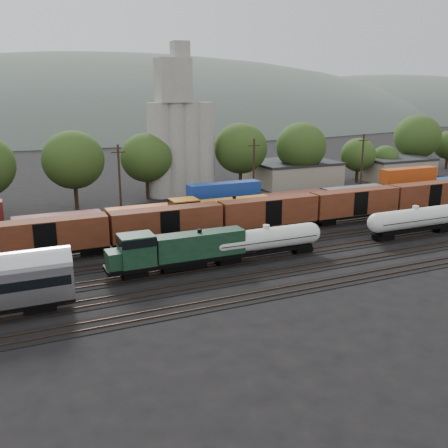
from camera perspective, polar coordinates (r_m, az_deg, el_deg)
name	(u,v)px	position (r m, az deg, el deg)	size (l,w,h in m)	color
ground	(249,247)	(66.40, 2.85, -2.66)	(600.00, 600.00, 0.00)	black
tracks	(249,247)	(66.38, 2.85, -2.62)	(180.00, 33.20, 0.20)	black
green_locomotive	(174,250)	(56.78, -5.70, -2.98)	(17.67, 3.12, 4.68)	black
tank_car_a	(266,240)	(61.38, 4.81, -1.82)	(15.37, 2.75, 4.03)	silver
tank_car_b	(414,219)	(75.49, 20.93, 0.50)	(16.03, 2.87, 4.20)	silver
orange_locomotive	(214,212)	(74.13, -1.10, 1.40)	(19.05, 3.17, 4.76)	black
boxcar_string	(220,218)	(69.08, -0.45, 0.75)	(153.60, 2.90, 4.20)	black
container_wall	(167,209)	(76.75, -6.59, 1.75)	(160.00, 2.60, 5.80)	black
grain_silo	(181,138)	(98.18, -4.96, 9.75)	(13.40, 5.00, 29.00)	#A29F94
industrial_sheds	(199,182)	(99.78, -2.89, 4.82)	(119.38, 17.26, 5.10)	#9E937F
tree_band	(185,155)	(98.72, -4.50, 7.83)	(164.47, 20.41, 14.46)	black
utility_poles	(190,176)	(84.63, -3.85, 5.49)	(122.20, 0.36, 12.00)	black
distant_hills	(94,159)	(323.30, -14.58, 7.25)	(860.00, 286.00, 130.00)	#59665B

